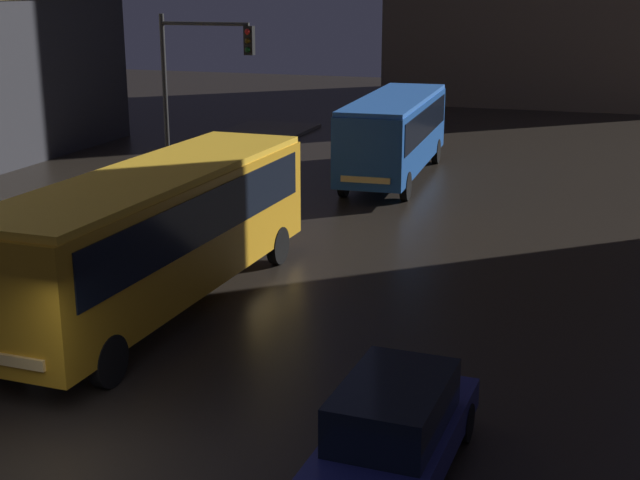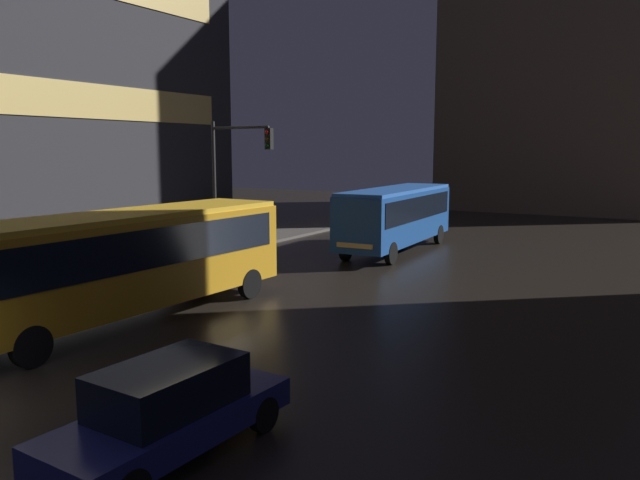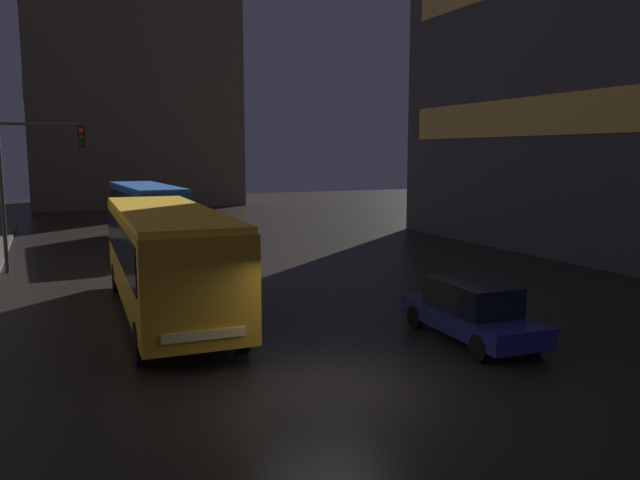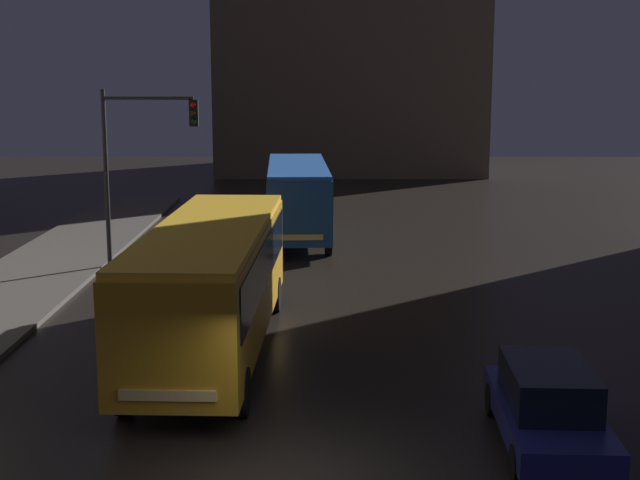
{
  "view_description": "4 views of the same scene",
  "coord_description": "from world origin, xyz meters",
  "px_view_note": "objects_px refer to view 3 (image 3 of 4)",
  "views": [
    {
      "loc": [
        7.46,
        -10.13,
        7.12
      ],
      "look_at": [
        1.73,
        7.28,
        1.87
      ],
      "focal_mm": 50.0,
      "sensor_mm": 36.0,
      "label": 1
    },
    {
      "loc": [
        11.81,
        -5.62,
        5.0
      ],
      "look_at": [
        2.2,
        10.79,
        2.23
      ],
      "focal_mm": 35.0,
      "sensor_mm": 36.0,
      "label": 2
    },
    {
      "loc": [
        -5.08,
        -11.23,
        4.82
      ],
      "look_at": [
        2.91,
        7.01,
        2.02
      ],
      "focal_mm": 35.0,
      "sensor_mm": 36.0,
      "label": 3
    },
    {
      "loc": [
        0.61,
        -13.9,
        6.72
      ],
      "look_at": [
        0.58,
        9.28,
        2.41
      ],
      "focal_mm": 50.0,
      "sensor_mm": 36.0,
      "label": 4
    }
  ],
  "objects_px": {
    "traffic_light_main": "(31,167)",
    "car_taxi": "(472,311)",
    "bus_near": "(166,251)",
    "bus_far": "(146,208)"
  },
  "relations": [
    {
      "from": "bus_far",
      "to": "car_taxi",
      "type": "distance_m",
      "value": 21.64
    },
    {
      "from": "bus_far",
      "to": "traffic_light_main",
      "type": "distance_m",
      "value": 8.35
    },
    {
      "from": "bus_far",
      "to": "traffic_light_main",
      "type": "height_order",
      "value": "traffic_light_main"
    },
    {
      "from": "traffic_light_main",
      "to": "car_taxi",
      "type": "bearing_deg",
      "value": -55.28
    },
    {
      "from": "bus_near",
      "to": "car_taxi",
      "type": "distance_m",
      "value": 8.79
    },
    {
      "from": "bus_near",
      "to": "bus_far",
      "type": "bearing_deg",
      "value": -94.2
    },
    {
      "from": "traffic_light_main",
      "to": "bus_near",
      "type": "bearing_deg",
      "value": -69.11
    },
    {
      "from": "bus_near",
      "to": "bus_far",
      "type": "height_order",
      "value": "bus_near"
    },
    {
      "from": "bus_near",
      "to": "bus_far",
      "type": "relative_size",
      "value": 1.11
    },
    {
      "from": "car_taxi",
      "to": "traffic_light_main",
      "type": "bearing_deg",
      "value": -52.54
    }
  ]
}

